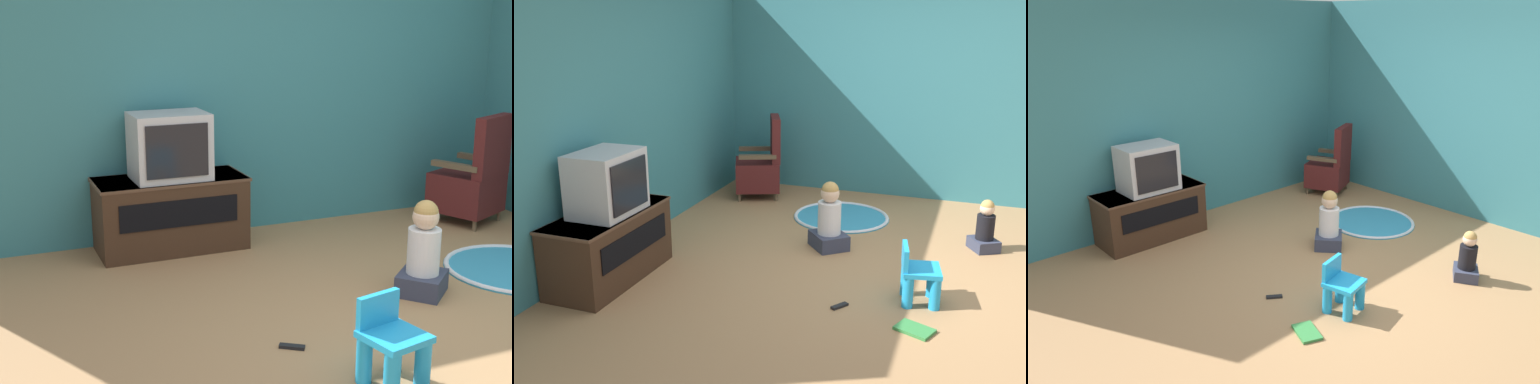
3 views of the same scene
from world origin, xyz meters
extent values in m
plane|color=#9E754C|center=(0.00, 0.00, 0.00)|extent=(30.00, 30.00, 0.00)
cube|color=teal|center=(-0.26, 2.45, 1.33)|extent=(5.48, 0.12, 2.67)
cube|color=teal|center=(2.42, -0.24, 1.33)|extent=(0.12, 5.51, 2.67)
cube|color=#382316|center=(-0.96, 2.11, 0.30)|extent=(1.18, 0.52, 0.59)
cube|color=#503626|center=(-0.96, 2.11, 0.58)|extent=(1.21, 0.53, 0.02)
cube|color=black|center=(-0.96, 1.84, 0.37)|extent=(0.95, 0.01, 0.21)
cube|color=#B7B7BC|center=(-0.96, 2.09, 0.86)|extent=(0.60, 0.43, 0.52)
cube|color=black|center=(-0.96, 1.87, 0.86)|extent=(0.49, 0.02, 0.41)
cylinder|color=brown|center=(1.87, 2.12, 0.05)|extent=(0.04, 0.04, 0.10)
cylinder|color=brown|center=(1.45, 1.94, 0.05)|extent=(0.04, 0.04, 0.10)
cylinder|color=brown|center=(2.04, 1.71, 0.05)|extent=(0.04, 0.04, 0.10)
cylinder|color=brown|center=(1.62, 1.53, 0.05)|extent=(0.04, 0.04, 0.10)
cube|color=#4C1919|center=(1.75, 1.83, 0.28)|extent=(0.70, 0.69, 0.35)
cube|color=#4C1919|center=(1.83, 1.62, 0.73)|extent=(0.51, 0.29, 0.54)
cube|color=brown|center=(1.96, 1.91, 0.55)|extent=(0.24, 0.44, 0.05)
cube|color=brown|center=(1.53, 1.74, 0.55)|extent=(0.24, 0.44, 0.05)
cylinder|color=#1E99DB|center=(-0.59, -0.55, 0.14)|extent=(0.09, 0.09, 0.29)
cylinder|color=#1E99DB|center=(-0.37, -0.51, 0.14)|extent=(0.09, 0.09, 0.29)
cylinder|color=#1E99DB|center=(-0.63, -0.35, 0.14)|extent=(0.09, 0.09, 0.29)
cylinder|color=#1E99DB|center=(-0.41, -0.31, 0.14)|extent=(0.09, 0.09, 0.29)
cube|color=#1E99DB|center=(-0.50, -0.43, 0.27)|extent=(0.36, 0.34, 0.04)
cube|color=#1E99DB|center=(-0.52, -0.30, 0.38)|extent=(0.28, 0.09, 0.18)
cylinder|color=teal|center=(1.29, 0.64, 0.01)|extent=(1.06, 1.06, 0.01)
torus|color=silver|center=(1.29, 0.64, 0.01)|extent=(1.06, 1.06, 0.04)
cube|color=#33384C|center=(0.83, -0.88, 0.06)|extent=(0.34, 0.33, 0.11)
cylinder|color=black|center=(0.83, -0.88, 0.23)|extent=(0.17, 0.17, 0.24)
sphere|color=beige|center=(0.83, -0.88, 0.42)|extent=(0.14, 0.14, 0.14)
sphere|color=tan|center=(0.83, -0.88, 0.44)|extent=(0.13, 0.13, 0.13)
cube|color=#33384C|center=(0.37, 0.54, 0.07)|extent=(0.45, 0.45, 0.15)
cylinder|color=silver|center=(0.37, 0.54, 0.31)|extent=(0.22, 0.22, 0.32)
sphere|color=beige|center=(0.37, 0.54, 0.55)|extent=(0.18, 0.18, 0.18)
sphere|color=tan|center=(0.37, 0.54, 0.58)|extent=(0.17, 0.17, 0.17)
cube|color=#337F3D|center=(-0.98, -0.46, 0.01)|extent=(0.26, 0.31, 0.02)
cube|color=black|center=(-0.81, 0.14, 0.01)|extent=(0.15, 0.12, 0.02)
camera|label=1|loc=(-2.45, -3.26, 1.92)|focal=50.00mm
camera|label=2|loc=(-4.93, -0.81, 2.17)|focal=42.00mm
camera|label=3|loc=(-3.48, -2.87, 2.45)|focal=35.00mm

